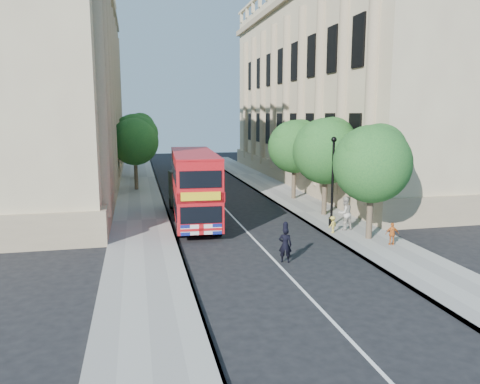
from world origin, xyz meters
TOP-DOWN VIEW (x-y plane):
  - ground at (0.00, 0.00)m, footprint 120.00×120.00m
  - pavement_right at (5.75, 10.00)m, footprint 3.50×80.00m
  - pavement_left at (-5.75, 10.00)m, footprint 3.50×80.00m
  - building_right at (13.80, 24.00)m, footprint 12.00×38.00m
  - building_left at (-13.80, 24.00)m, footprint 12.00×38.00m
  - tree_right_near at (5.84, 3.03)m, footprint 4.00×4.00m
  - tree_right_mid at (5.84, 9.03)m, footprint 4.20×4.20m
  - tree_right_far at (5.84, 15.03)m, footprint 4.00×4.00m
  - tree_left_far at (-5.96, 22.03)m, footprint 4.00×4.00m
  - tree_left_back at (-5.96, 30.03)m, footprint 4.20×4.20m
  - lamp_post at (5.00, 6.00)m, footprint 0.32×0.32m
  - double_decker_bus at (-2.60, 8.92)m, footprint 2.89×9.26m
  - box_van at (-2.70, 12.05)m, footprint 2.19×4.74m
  - police_constable at (0.39, 0.48)m, footprint 0.68×0.57m
  - woman_pedestrian at (5.35, 4.98)m, footprint 1.05×0.90m
  - child_a at (6.31, 1.59)m, footprint 0.71×0.42m
  - child_b at (4.40, 4.45)m, footprint 0.69×0.60m

SIDE VIEW (x-z plane):
  - ground at x=0.00m, z-range 0.00..0.00m
  - pavement_right at x=5.75m, z-range 0.00..0.12m
  - pavement_left at x=-5.75m, z-range 0.00..0.12m
  - child_b at x=4.40m, z-range 0.12..1.05m
  - child_a at x=6.31m, z-range 0.12..1.25m
  - police_constable at x=0.39m, z-range 0.00..1.59m
  - woman_pedestrian at x=5.35m, z-range 0.12..2.01m
  - box_van at x=-2.70m, z-range -0.03..2.61m
  - double_decker_bus at x=-2.60m, z-range 0.22..4.45m
  - lamp_post at x=5.00m, z-range -0.07..5.09m
  - tree_right_near at x=5.84m, z-range 1.21..7.29m
  - tree_right_far at x=5.84m, z-range 1.24..7.39m
  - tree_left_far at x=-5.96m, z-range 1.30..7.59m
  - tree_right_mid at x=5.84m, z-range 1.26..7.63m
  - tree_left_back at x=-5.96m, z-range 1.38..8.03m
  - building_right at x=13.80m, z-range 0.00..18.00m
  - building_left at x=-13.80m, z-range 0.00..18.00m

